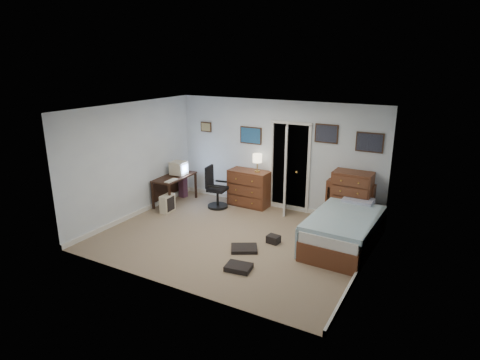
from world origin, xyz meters
The scene contains 15 objects.
floor centered at (0.00, 0.00, -0.01)m, with size 5.00×4.00×0.02m, color #87705D.
computer_desk centered at (-2.28, 1.02, 0.52)m, with size 0.61×1.21×0.68m.
crt_monitor centered at (-2.18, 1.18, 0.85)m, with size 0.37×0.34×0.33m.
keyboard centered at (-2.02, 0.68, 0.69)m, with size 0.14×0.36×0.02m, color beige.
pc_tower centered at (-2.00, 0.48, 0.20)m, with size 0.21×0.39×0.41m.
office_chair centered at (-1.21, 1.27, 0.38)m, with size 0.54×0.54×0.99m.
media_stack centered at (-2.32, 1.49, 0.41)m, with size 0.16×0.16×0.82m, color maroon.
low_dresser centered at (-0.57, 1.77, 0.43)m, with size 0.97×0.48×0.86m, color brown.
table_lamp centered at (-0.37, 1.77, 1.17)m, with size 0.22×0.22×0.42m.
doorway centered at (0.35, 2.27, 1.00)m, with size 0.96×1.12×2.05m.
tall_dresser centered at (1.83, 1.75, 0.58)m, with size 0.79×0.46×1.16m, color brown.
headboard_bookcase centered at (1.77, 1.86, 0.47)m, with size 0.99×0.26×0.89m.
bed centered at (1.98, 0.72, 0.33)m, with size 1.20×2.14×0.69m.
wall_posters centered at (0.57, 1.98, 1.75)m, with size 4.38×0.04×0.60m.
floor_clutter centered at (0.63, -0.51, 0.05)m, with size 0.79×1.50×0.15m.
Camera 1 is at (3.62, -6.23, 3.36)m, focal length 30.00 mm.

